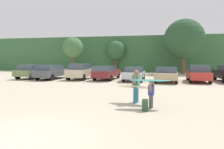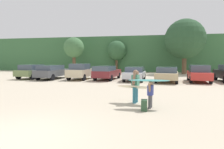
{
  "view_description": "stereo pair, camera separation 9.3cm",
  "coord_description": "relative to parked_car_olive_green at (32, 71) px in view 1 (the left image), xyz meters",
  "views": [
    {
      "loc": [
        3.4,
        -4.45,
        2.08
      ],
      "look_at": [
        0.86,
        8.93,
        1.04
      ],
      "focal_mm": 31.37,
      "sensor_mm": 36.0,
      "label": 1
    },
    {
      "loc": [
        3.49,
        -4.43,
        2.08
      ],
      "look_at": [
        0.86,
        8.93,
        1.04
      ],
      "focal_mm": 31.37,
      "sensor_mm": 36.0,
      "label": 2
    }
  ],
  "objects": [
    {
      "name": "ground_plane",
      "position": [
        9.23,
        -15.03,
        -0.81
      ],
      "size": [
        120.0,
        120.0,
        0.0
      ],
      "primitive_type": "plane",
      "color": "beige"
    },
    {
      "name": "parked_car_olive_green",
      "position": [
        0.0,
        0.0,
        0.0
      ],
      "size": [
        2.27,
        4.21,
        1.54
      ],
      "rotation": [
        0.0,
        0.0,
        1.48
      ],
      "color": "#6B7F4C",
      "rests_on": "ground_plane"
    },
    {
      "name": "hillside_ridge",
      "position": [
        9.23,
        19.82,
        2.24
      ],
      "size": [
        108.0,
        12.0,
        6.11
      ],
      "primitive_type": "cube",
      "color": "#38663D",
      "rests_on": "ground_plane"
    },
    {
      "name": "tree_far_left",
      "position": [
        7.08,
        13.28,
        2.78
      ],
      "size": [
        3.3,
        3.3,
        5.27
      ],
      "color": "brown",
      "rests_on": "ground_plane"
    },
    {
      "name": "surfboard_cream",
      "position": [
        12.0,
        -10.22,
        -0.03
      ],
      "size": [
        1.83,
        0.89,
        0.25
      ],
      "rotation": [
        0.0,
        0.0,
        2.9
      ],
      "color": "beige"
    },
    {
      "name": "parked_car_tan",
      "position": [
        14.24,
        -0.7,
        -0.06
      ],
      "size": [
        2.42,
        4.35,
        1.39
      ],
      "rotation": [
        0.0,
        0.0,
        1.45
      ],
      "color": "tan",
      "rests_on": "ground_plane"
    },
    {
      "name": "tree_far_right",
      "position": [
        0.41,
        10.83,
        3.18
      ],
      "size": [
        3.3,
        3.3,
        5.7
      ],
      "color": "brown",
      "rests_on": "ground_plane"
    },
    {
      "name": "tree_center_left",
      "position": [
        17.53,
        10.44,
        4.22
      ],
      "size": [
        5.7,
        5.7,
        7.91
      ],
      "color": "brown",
      "rests_on": "ground_plane"
    },
    {
      "name": "parked_car_dark_gray",
      "position": [
        2.45,
        -0.18,
        -0.0
      ],
      "size": [
        2.14,
        4.84,
        1.49
      ],
      "rotation": [
        0.0,
        0.0,
        1.5
      ],
      "color": "#4C4F54",
      "rests_on": "ground_plane"
    },
    {
      "name": "surfboard_teal",
      "position": [
        12.66,
        -10.9,
        0.37
      ],
      "size": [
        1.81,
        0.6,
        0.08
      ],
      "rotation": [
        0.0,
        0.0,
        3.2
      ],
      "color": "teal"
    },
    {
      "name": "parked_car_maroon",
      "position": [
        8.29,
        0.24,
        -0.03
      ],
      "size": [
        2.25,
        4.71,
        1.45
      ],
      "rotation": [
        0.0,
        0.0,
        1.47
      ],
      "color": "maroon",
      "rests_on": "ground_plane"
    },
    {
      "name": "parked_car_silver",
      "position": [
        11.22,
        -0.08,
        -0.08
      ],
      "size": [
        2.03,
        4.39,
        1.36
      ],
      "rotation": [
        0.0,
        0.0,
        1.52
      ],
      "color": "silver",
      "rests_on": "ground_plane"
    },
    {
      "name": "parked_car_red",
      "position": [
        17.14,
        -0.14,
        -0.0
      ],
      "size": [
        2.12,
        4.23,
        1.58
      ],
      "rotation": [
        0.0,
        0.0,
        1.48
      ],
      "color": "#B72D28",
      "rests_on": "ground_plane"
    },
    {
      "name": "person_child",
      "position": [
        12.73,
        -11.03,
        -0.16
      ],
      "size": [
        0.27,
        0.5,
        1.16
      ],
      "rotation": [
        0.0,
        0.0,
        2.91
      ],
      "color": "#4C4C51",
      "rests_on": "ground_plane"
    },
    {
      "name": "parked_car_champagne",
      "position": [
        5.55,
        0.03,
        0.03
      ],
      "size": [
        1.99,
        4.07,
        1.67
      ],
      "rotation": [
        0.0,
        0.0,
        1.52
      ],
      "color": "beige",
      "rests_on": "ground_plane"
    },
    {
      "name": "person_adult",
      "position": [
        12.02,
        -10.11,
        0.09
      ],
      "size": [
        0.37,
        0.79,
        1.59
      ],
      "rotation": [
        0.0,
        0.0,
        2.91
      ],
      "color": "teal",
      "rests_on": "ground_plane"
    },
    {
      "name": "backpack_dropped",
      "position": [
        12.49,
        -11.53,
        -0.59
      ],
      "size": [
        0.24,
        0.34,
        0.45
      ],
      "color": "#2D4C33",
      "rests_on": "ground_plane"
    }
  ]
}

